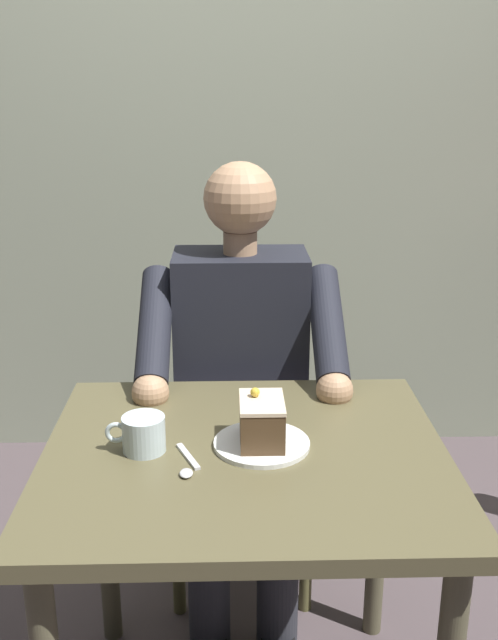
# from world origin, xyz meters

# --- Properties ---
(cafe_rear_panel) EXTENTS (6.40, 0.12, 3.00)m
(cafe_rear_panel) POSITION_xyz_m (0.00, -1.51, 1.50)
(cafe_rear_panel) COLOR gray
(cafe_rear_panel) RESTS_ON ground
(dining_table) EXTENTS (0.83, 0.73, 0.73)m
(dining_table) POSITION_xyz_m (0.00, 0.00, 0.62)
(dining_table) COLOR brown
(dining_table) RESTS_ON ground
(chair) EXTENTS (0.42, 0.42, 0.91)m
(chair) POSITION_xyz_m (0.00, -0.65, 0.50)
(chair) COLOR brown
(chair) RESTS_ON ground
(seated_person) EXTENTS (0.53, 0.58, 1.26)m
(seated_person) POSITION_xyz_m (-0.00, -0.48, 0.65)
(seated_person) COLOR black
(seated_person) RESTS_ON ground
(dessert_plate) EXTENTS (0.20, 0.20, 0.01)m
(dessert_plate) POSITION_xyz_m (-0.03, -0.02, 0.73)
(dessert_plate) COLOR white
(dessert_plate) RESTS_ON dining_table
(cake_slice) EXTENTS (0.09, 0.13, 0.11)m
(cake_slice) POSITION_xyz_m (-0.03, -0.02, 0.78)
(cake_slice) COLOR #523A23
(cake_slice) RESTS_ON dessert_plate
(coffee_cup) EXTENTS (0.12, 0.09, 0.08)m
(coffee_cup) POSITION_xyz_m (0.21, -0.01, 0.77)
(coffee_cup) COLOR silver
(coffee_cup) RESTS_ON dining_table
(dessert_spoon) EXTENTS (0.05, 0.14, 0.01)m
(dessert_spoon) POSITION_xyz_m (0.12, 0.07, 0.73)
(dessert_spoon) COLOR silver
(dessert_spoon) RESTS_ON dining_table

